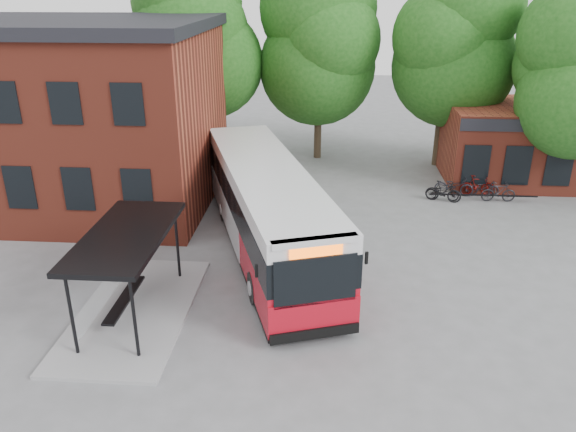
# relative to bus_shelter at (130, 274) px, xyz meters

# --- Properties ---
(ground) EXTENTS (100.00, 100.00, 0.00)m
(ground) POSITION_rel_bus_shelter_xyz_m (4.50, 1.00, -1.45)
(ground) COLOR slate
(station_building) EXTENTS (18.40, 10.40, 8.50)m
(station_building) POSITION_rel_bus_shelter_xyz_m (-8.50, 10.00, 2.80)
(station_building) COLOR maroon
(station_building) RESTS_ON ground
(bus_shelter) EXTENTS (3.60, 7.00, 2.90)m
(bus_shelter) POSITION_rel_bus_shelter_xyz_m (0.00, 0.00, 0.00)
(bus_shelter) COLOR black
(bus_shelter) RESTS_ON ground
(bike_rail) EXTENTS (5.20, 0.10, 0.38)m
(bike_rail) POSITION_rel_bus_shelter_xyz_m (13.78, 11.00, -1.26)
(bike_rail) COLOR black
(bike_rail) RESTS_ON ground
(tree_0) EXTENTS (7.92, 7.92, 11.00)m
(tree_0) POSITION_rel_bus_shelter_xyz_m (-1.50, 17.00, 4.05)
(tree_0) COLOR #1B4F15
(tree_0) RESTS_ON ground
(tree_1) EXTENTS (7.92, 7.92, 10.40)m
(tree_1) POSITION_rel_bus_shelter_xyz_m (5.50, 18.00, 3.75)
(tree_1) COLOR #1B4F15
(tree_1) RESTS_ON ground
(tree_2) EXTENTS (7.92, 7.92, 11.00)m
(tree_2) POSITION_rel_bus_shelter_xyz_m (12.50, 17.00, 4.05)
(tree_2) COLOR #1B4F15
(tree_2) RESTS_ON ground
(tree_3) EXTENTS (7.04, 7.04, 9.28)m
(tree_3) POSITION_rel_bus_shelter_xyz_m (17.50, 13.00, 3.19)
(tree_3) COLOR #1B4F15
(tree_3) RESTS_ON ground
(city_bus) EXTENTS (6.99, 13.81, 3.45)m
(city_bus) POSITION_rel_bus_shelter_xyz_m (3.81, 5.04, 0.28)
(city_bus) COLOR #B50D1C
(city_bus) RESTS_ON ground
(bicycle_0) EXTENTS (1.67, 0.86, 0.84)m
(bicycle_0) POSITION_rel_bus_shelter_xyz_m (11.83, 11.12, -1.03)
(bicycle_0) COLOR black
(bicycle_0) RESTS_ON ground
(bicycle_1) EXTENTS (1.80, 0.97, 1.04)m
(bicycle_1) POSITION_rel_bus_shelter_xyz_m (11.84, 10.95, -0.93)
(bicycle_1) COLOR black
(bicycle_1) RESTS_ON ground
(bicycle_2) EXTENTS (1.99, 0.99, 1.00)m
(bicycle_2) POSITION_rel_bus_shelter_xyz_m (12.53, 11.88, -0.95)
(bicycle_2) COLOR #23242B
(bicycle_2) RESTS_ON ground
(bicycle_3) EXTENTS (1.78, 0.60, 1.06)m
(bicycle_3) POSITION_rel_bus_shelter_xyz_m (13.70, 11.95, -0.92)
(bicycle_3) COLOR #580B08
(bicycle_3) RESTS_ON ground
(bicycle_4) EXTENTS (1.57, 0.58, 0.82)m
(bicycle_4) POSITION_rel_bus_shelter_xyz_m (14.02, 11.98, -1.04)
(bicycle_4) COLOR #22222B
(bicycle_4) RESTS_ON ground
(bicycle_5) EXTENTS (1.66, 0.49, 0.99)m
(bicycle_5) POSITION_rel_bus_shelter_xyz_m (14.52, 11.12, -0.95)
(bicycle_5) COLOR black
(bicycle_5) RESTS_ON ground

